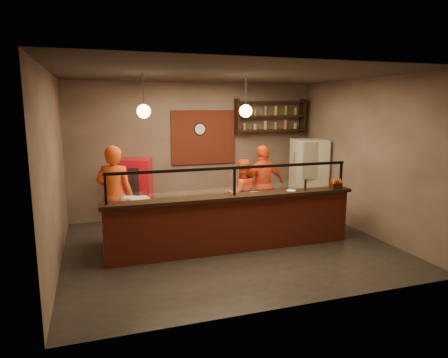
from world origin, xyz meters
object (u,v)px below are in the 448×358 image
object	(u,v)px
cook_right	(263,185)
condiment_caddy	(336,186)
cook_left	(115,195)
wall_clock	(200,129)
red_cooler	(137,191)
pizza_dough	(258,194)
fridge	(308,177)
pepper_mill	(305,185)
cook_mid	(242,194)

from	to	relation	value
cook_right	condiment_caddy	bearing A→B (deg)	112.63
cook_left	cook_right	xyz separation A→B (m)	(3.24, 0.33, -0.06)
wall_clock	red_cooler	size ratio (longest dim) A/B	0.20
red_cooler	pizza_dough	distance (m)	2.87
cook_left	red_cooler	size ratio (longest dim) A/B	1.30
fridge	red_cooler	xyz separation A→B (m)	(-4.07, 0.57, -0.19)
wall_clock	pepper_mill	xyz separation A→B (m)	(1.32, -2.79, -0.93)
fridge	condiment_caddy	xyz separation A→B (m)	(-0.53, -1.94, 0.19)
cook_left	fridge	bearing A→B (deg)	-151.19
cook_left	red_cooler	bearing A→B (deg)	-93.40
pizza_dough	pepper_mill	distance (m)	0.98
pizza_dough	condiment_caddy	distance (m)	1.51
cook_mid	pepper_mill	xyz separation A→B (m)	(0.78, -1.31, 0.40)
fridge	condiment_caddy	distance (m)	2.02
fridge	red_cooler	bearing A→B (deg)	-175.47
red_cooler	cook_right	bearing A→B (deg)	-3.64
pepper_mill	condiment_caddy	bearing A→B (deg)	-2.16
cook_right	condiment_caddy	world-z (taller)	cook_right
cook_right	condiment_caddy	distance (m)	1.76
pizza_dough	pepper_mill	xyz separation A→B (m)	(0.68, -0.65, 0.26)
pepper_mill	wall_clock	bearing A→B (deg)	115.27
cook_right	condiment_caddy	xyz separation A→B (m)	(0.86, -1.52, 0.22)
cook_right	fridge	bearing A→B (deg)	-169.72
cook_mid	red_cooler	xyz separation A→B (m)	(-2.10, 1.17, -0.03)
cook_mid	condiment_caddy	world-z (taller)	cook_mid
cook_right	pepper_mill	world-z (taller)	cook_right
cook_right	wall_clock	bearing A→B (deg)	-56.06
cook_mid	wall_clock	bearing A→B (deg)	-72.49
wall_clock	cook_mid	size ratio (longest dim) A/B	0.20
cook_right	pizza_dough	bearing A→B (deg)	53.57
pepper_mill	cook_right	bearing A→B (deg)	97.72
fridge	pizza_dough	xyz separation A→B (m)	(-1.86, -1.27, -0.02)
condiment_caddy	fridge	bearing A→B (deg)	74.80
cook_right	fridge	world-z (taller)	fridge
pizza_dough	condiment_caddy	world-z (taller)	condiment_caddy
cook_mid	pizza_dough	distance (m)	0.68
cook_left	cook_right	distance (m)	3.26
wall_clock	condiment_caddy	bearing A→B (deg)	-55.03
condiment_caddy	wall_clock	bearing A→B (deg)	124.97
wall_clock	red_cooler	xyz separation A→B (m)	(-1.57, -0.31, -1.36)
cook_left	fridge	xyz separation A→B (m)	(4.62, 0.75, -0.03)
cook_left	red_cooler	world-z (taller)	cook_left
cook_right	pepper_mill	size ratio (longest dim) A/B	8.32
cook_left	fridge	world-z (taller)	cook_left
cook_left	cook_mid	bearing A→B (deg)	-157.29
wall_clock	red_cooler	world-z (taller)	wall_clock
cook_mid	red_cooler	distance (m)	2.41
cook_left	pizza_dough	xyz separation A→B (m)	(2.76, -0.52, -0.06)
cook_mid	pizza_dough	world-z (taller)	cook_mid
cook_mid	fridge	size ratio (longest dim) A/B	0.83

